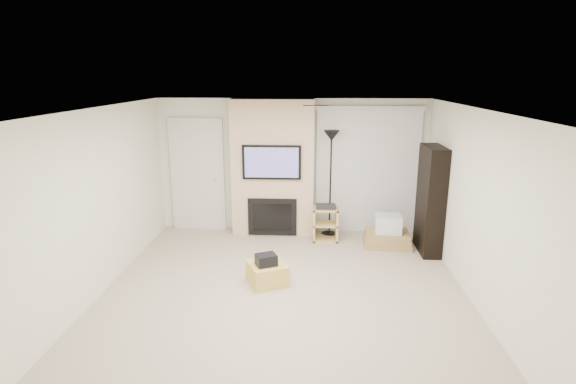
# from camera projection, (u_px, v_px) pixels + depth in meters

# --- Properties ---
(floor) EXTENTS (5.00, 5.50, 0.00)m
(floor) POSITION_uv_depth(u_px,v_px,m) (283.00, 296.00, 6.10)
(floor) COLOR #BAA88E
(floor) RESTS_ON ground
(ceiling) EXTENTS (5.00, 5.50, 0.00)m
(ceiling) POSITION_uv_depth(u_px,v_px,m) (283.00, 110.00, 5.46)
(ceiling) COLOR white
(ceiling) RESTS_ON wall_back
(wall_back) EXTENTS (5.00, 0.00, 2.50)m
(wall_back) POSITION_uv_depth(u_px,v_px,m) (292.00, 166.00, 8.43)
(wall_back) COLOR white
(wall_back) RESTS_ON ground
(wall_front) EXTENTS (5.00, 0.00, 2.50)m
(wall_front) POSITION_uv_depth(u_px,v_px,m) (259.00, 322.00, 3.12)
(wall_front) COLOR white
(wall_front) RESTS_ON ground
(wall_left) EXTENTS (0.00, 5.50, 2.50)m
(wall_left) POSITION_uv_depth(u_px,v_px,m) (94.00, 205.00, 5.90)
(wall_left) COLOR white
(wall_left) RESTS_ON ground
(wall_right) EXTENTS (0.00, 5.50, 2.50)m
(wall_right) POSITION_uv_depth(u_px,v_px,m) (481.00, 211.00, 5.65)
(wall_right) COLOR white
(wall_right) RESTS_ON ground
(hvac_vent) EXTENTS (0.35, 0.18, 0.01)m
(hvac_vent) POSITION_uv_depth(u_px,v_px,m) (315.00, 106.00, 6.21)
(hvac_vent) COLOR silver
(hvac_vent) RESTS_ON ceiling
(ottoman) EXTENTS (0.66, 0.66, 0.30)m
(ottoman) POSITION_uv_depth(u_px,v_px,m) (267.00, 273.00, 6.44)
(ottoman) COLOR #DCB84F
(ottoman) RESTS_ON floor
(black_bag) EXTENTS (0.35, 0.32, 0.16)m
(black_bag) POSITION_uv_depth(u_px,v_px,m) (266.00, 260.00, 6.34)
(black_bag) COLOR black
(black_bag) RESTS_ON ottoman
(fireplace_wall) EXTENTS (1.50, 0.47, 2.50)m
(fireplace_wall) POSITION_uv_depth(u_px,v_px,m) (273.00, 169.00, 8.25)
(fireplace_wall) COLOR beige
(fireplace_wall) RESTS_ON floor
(entry_door) EXTENTS (1.02, 0.11, 2.14)m
(entry_door) POSITION_uv_depth(u_px,v_px,m) (198.00, 175.00, 8.54)
(entry_door) COLOR silver
(entry_door) RESTS_ON floor
(vertical_blinds) EXTENTS (1.98, 0.10, 2.37)m
(vertical_blinds) POSITION_uv_depth(u_px,v_px,m) (368.00, 166.00, 8.31)
(vertical_blinds) COLOR silver
(vertical_blinds) RESTS_ON floor
(floor_lamp) EXTENTS (0.29, 0.29, 1.96)m
(floor_lamp) POSITION_uv_depth(u_px,v_px,m) (331.00, 154.00, 8.04)
(floor_lamp) COLOR black
(floor_lamp) RESTS_ON floor
(av_stand) EXTENTS (0.45, 0.38, 0.66)m
(av_stand) POSITION_uv_depth(u_px,v_px,m) (325.00, 221.00, 8.10)
(av_stand) COLOR #DDB966
(av_stand) RESTS_ON floor
(box_stack) EXTENTS (0.85, 0.67, 0.55)m
(box_stack) POSITION_uv_depth(u_px,v_px,m) (387.00, 234.00, 7.88)
(box_stack) COLOR #AA8751
(box_stack) RESTS_ON floor
(bookshelf) EXTENTS (0.30, 0.80, 1.80)m
(bookshelf) POSITION_uv_depth(u_px,v_px,m) (430.00, 200.00, 7.43)
(bookshelf) COLOR black
(bookshelf) RESTS_ON floor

